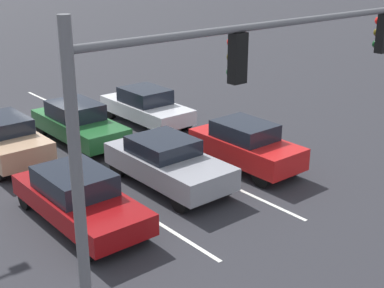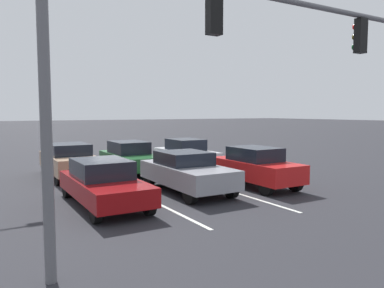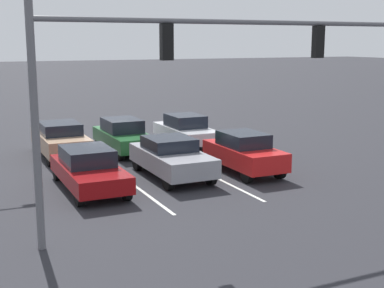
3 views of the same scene
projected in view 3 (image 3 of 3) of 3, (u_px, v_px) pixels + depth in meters
ground_plane at (110, 143)px, 27.71m from camera, size 240.00×240.00×0.00m
lane_stripe_left_divider at (161, 151)px, 25.58m from camera, size 0.12×18.27×0.01m
lane_stripe_center_divider at (96, 157)px, 24.25m from camera, size 0.12×18.27×0.01m
car_gray_midlane_front at (171, 157)px, 20.57m from camera, size 1.94×4.49×1.52m
car_red_leftlane_front at (244, 152)px, 21.27m from camera, size 1.70×4.06×1.61m
car_maroon_rightlane_front at (89, 169)px, 18.82m from camera, size 1.84×4.72×1.48m
car_darkgreen_midlane_second at (123, 135)px, 25.27m from camera, size 1.78×4.67×1.55m
car_silver_leftlane_second at (186, 130)px, 26.86m from camera, size 1.79×4.54×1.54m
car_tan_rightlane_second at (60, 139)px, 24.19m from camera, size 1.87×4.76×1.57m
traffic_signal_gantry at (172, 65)px, 14.18m from camera, size 11.54×0.37×6.20m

